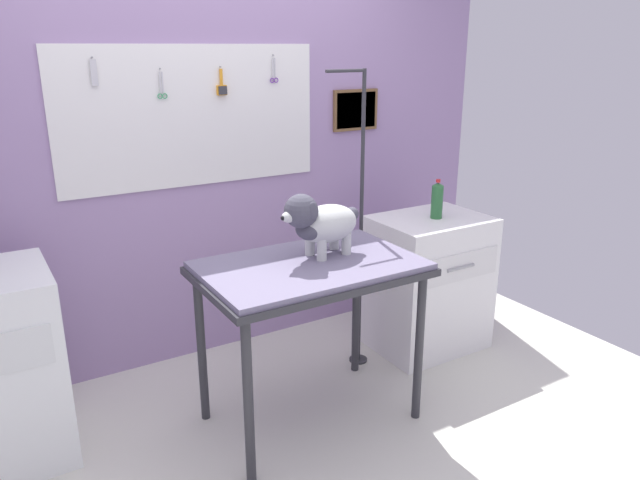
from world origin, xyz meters
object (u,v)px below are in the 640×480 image
object	(u,v)px
grooming_table	(310,279)
soda_bottle	(437,200)
cabinet_right	(428,283)
dog	(320,222)
grooming_arm	(360,235)

from	to	relation	value
grooming_table	soda_bottle	distance (m)	1.12
grooming_table	cabinet_right	distance (m)	1.15
soda_bottle	cabinet_right	bearing A→B (deg)	128.79
cabinet_right	soda_bottle	world-z (taller)	soda_bottle
dog	cabinet_right	size ratio (longest dim) A/B	0.54
grooming_table	cabinet_right	world-z (taller)	grooming_table
grooming_table	soda_bottle	bearing A→B (deg)	15.71
grooming_table	dog	size ratio (longest dim) A/B	2.31
soda_bottle	grooming_arm	bearing A→B (deg)	173.25
dog	soda_bottle	xyz separation A→B (m)	(0.97, 0.25, -0.07)
grooming_table	grooming_arm	size ratio (longest dim) A/B	0.61
grooming_arm	cabinet_right	world-z (taller)	grooming_arm
grooming_arm	cabinet_right	distance (m)	0.64
dog	soda_bottle	distance (m)	1.01
grooming_arm	soda_bottle	world-z (taller)	grooming_arm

